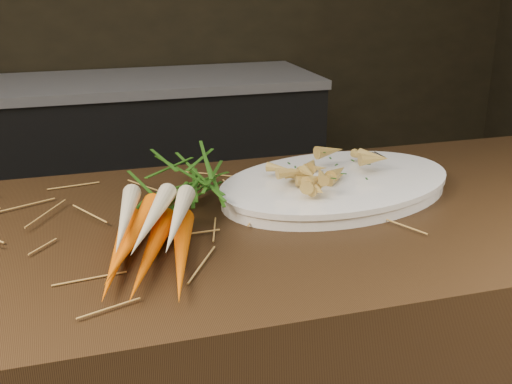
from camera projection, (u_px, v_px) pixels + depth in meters
back_counter at (120, 170)px, 2.97m from camera, size 1.82×0.62×0.84m
straw_bedding at (23, 239)px, 1.03m from camera, size 1.40×0.60×0.02m
root_veg_bunch at (164, 199)px, 1.09m from camera, size 0.29×0.54×0.10m
serving_platter at (336, 187)px, 1.25m from camera, size 0.56×0.45×0.03m
roasted_veg_heap at (337, 168)px, 1.24m from camera, size 0.28×0.23×0.05m
serving_fork at (409, 168)px, 1.32m from camera, size 0.02×0.18×0.00m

